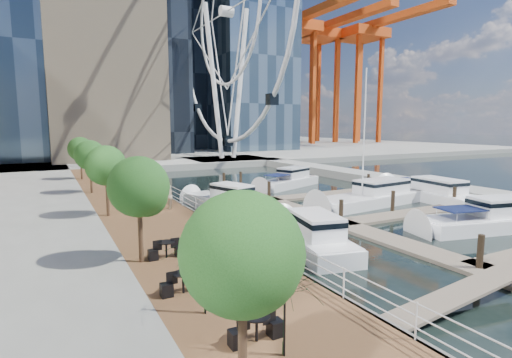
{
  "coord_description": "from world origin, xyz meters",
  "views": [
    {
      "loc": [
        -14.82,
        -13.05,
        6.89
      ],
      "look_at": [
        -1.41,
        12.23,
        3.0
      ],
      "focal_mm": 28.0,
      "sensor_mm": 36.0,
      "label": 1
    }
  ],
  "objects": [
    {
      "name": "street_trees",
      "position": [
        -11.4,
        14.0,
        4.29
      ],
      "size": [
        2.6,
        42.6,
        4.6
      ],
      "color": "#3F2B1C",
      "rests_on": "ground"
    },
    {
      "name": "floating_docks",
      "position": [
        7.97,
        9.98,
        0.49
      ],
      "size": [
        16.0,
        34.0,
        2.6
      ],
      "color": "#6D6051",
      "rests_on": "ground"
    },
    {
      "name": "land_far",
      "position": [
        0.0,
        102.0,
        0.5
      ],
      "size": [
        200.0,
        114.0,
        1.0
      ],
      "primitive_type": "cube",
      "color": "gray",
      "rests_on": "ground"
    },
    {
      "name": "port_cranes",
      "position": [
        67.67,
        95.67,
        20.0
      ],
      "size": [
        40.0,
        52.0,
        38.0
      ],
      "color": "#D84C14",
      "rests_on": "ground"
    },
    {
      "name": "pier",
      "position": [
        14.0,
        52.0,
        0.5
      ],
      "size": [
        14.0,
        12.0,
        1.0
      ],
      "primitive_type": "cube",
      "color": "gray",
      "rests_on": "ground"
    },
    {
      "name": "cafe_tables",
      "position": [
        -10.4,
        -2.0,
        1.37
      ],
      "size": [
        2.5,
        13.7,
        0.74
      ],
      "color": "black",
      "rests_on": "ground"
    },
    {
      "name": "breakwater",
      "position": [
        20.0,
        20.0,
        0.5
      ],
      "size": [
        4.0,
        60.0,
        1.0
      ],
      "primitive_type": "cube",
      "color": "gray",
      "rests_on": "ground"
    },
    {
      "name": "railing",
      "position": [
        -6.1,
        15.0,
        1.52
      ],
      "size": [
        0.1,
        60.0,
        1.05
      ],
      "primitive_type": null,
      "color": "white",
      "rests_on": "boardwalk"
    },
    {
      "name": "moored_yachts",
      "position": [
        8.78,
        11.66,
        0.0
      ],
      "size": [
        23.09,
        36.3,
        11.5
      ],
      "color": "white",
      "rests_on": "ground"
    },
    {
      "name": "ferris_wheel",
      "position": [
        14.0,
        52.0,
        25.92
      ],
      "size": [
        5.8,
        45.6,
        47.8
      ],
      "color": "white",
      "rests_on": "ground"
    },
    {
      "name": "pedestrian_far",
      "position": [
        -8.63,
        30.5,
        1.9
      ],
      "size": [
        1.09,
        0.55,
        1.79
      ],
      "primitive_type": "imported",
      "rotation": [
        0.0,
        0.0,
        3.04
      ],
      "color": "#30323C",
      "rests_on": "boardwalk"
    },
    {
      "name": "boardwalk",
      "position": [
        -9.0,
        15.0,
        0.5
      ],
      "size": [
        6.0,
        60.0,
        1.0
      ],
      "primitive_type": "cube",
      "color": "brown",
      "rests_on": "ground"
    },
    {
      "name": "ground",
      "position": [
        0.0,
        0.0,
        0.0
      ],
      "size": [
        520.0,
        520.0,
        0.0
      ],
      "primitive_type": "plane",
      "color": "black",
      "rests_on": "ground"
    },
    {
      "name": "pedestrian_mid",
      "position": [
        -7.44,
        14.12,
        1.96
      ],
      "size": [
        1.1,
        1.17,
        1.93
      ],
      "primitive_type": "imported",
      "rotation": [
        0.0,
        0.0,
        -2.09
      ],
      "color": "gray",
      "rests_on": "boardwalk"
    },
    {
      "name": "pedestrian_near",
      "position": [
        -7.33,
        4.92,
        1.76
      ],
      "size": [
        0.65,
        0.65,
        1.52
      ],
      "primitive_type": "imported",
      "rotation": [
        0.0,
        0.0,
        0.8
      ],
      "color": "#53526E",
      "rests_on": "boardwalk"
    },
    {
      "name": "yacht_foreground",
      "position": [
        10.65,
        2.45,
        0.0
      ],
      "size": [
        10.82,
        5.06,
        2.15
      ],
      "primitive_type": null,
      "rotation": [
        0.0,
        0.0,
        1.35
      ],
      "color": "white",
      "rests_on": "ground"
    },
    {
      "name": "seawall",
      "position": [
        -6.0,
        15.0,
        0.5
      ],
      "size": [
        0.25,
        60.0,
        1.0
      ],
      "primitive_type": "cube",
      "color": "#595954",
      "rests_on": "ground"
    },
    {
      "name": "cafe_seating",
      "position": [
        -10.13,
        -6.04,
        2.18
      ],
      "size": [
        4.13,
        12.65,
        2.42
      ],
      "color": "black",
      "rests_on": "ground"
    }
  ]
}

